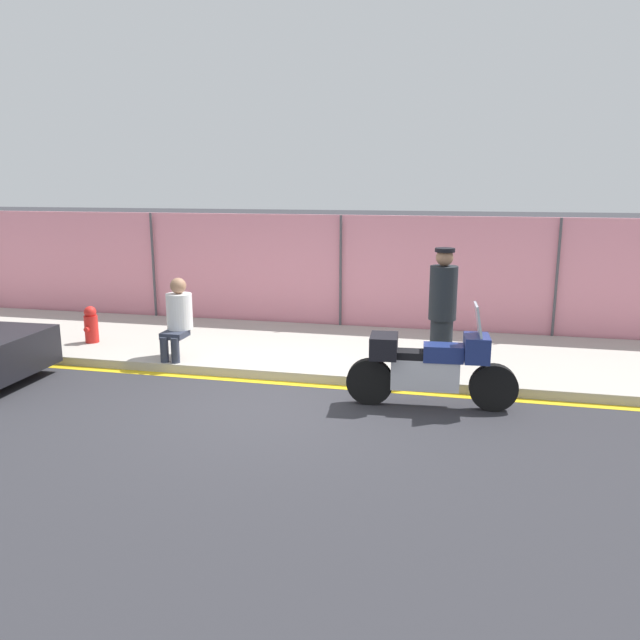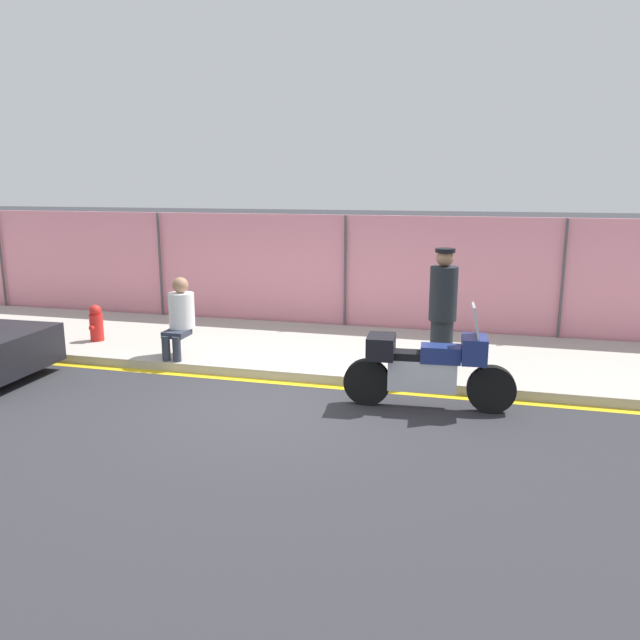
% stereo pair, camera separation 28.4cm
% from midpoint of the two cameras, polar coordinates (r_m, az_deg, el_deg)
% --- Properties ---
extents(ground_plane, '(120.00, 120.00, 0.00)m').
position_cam_midpoint_polar(ground_plane, '(8.50, -4.96, -7.96)').
color(ground_plane, '#2D2D33').
extents(sidewalk, '(30.15, 3.36, 0.14)m').
position_cam_midpoint_polar(sidewalk, '(11.03, -0.55, -2.71)').
color(sidewalk, '#ADA89E').
rests_on(sidewalk, ground_plane).
extents(curb_paint_stripe, '(30.15, 0.18, 0.01)m').
position_cam_midpoint_polar(curb_paint_stripe, '(9.41, -3.07, -5.86)').
color(curb_paint_stripe, gold).
rests_on(curb_paint_stripe, ground_plane).
extents(storefront_fence, '(28.64, 0.17, 2.34)m').
position_cam_midpoint_polar(storefront_fence, '(12.50, 1.33, 4.23)').
color(storefront_fence, pink).
rests_on(storefront_fence, ground_plane).
extents(motorcycle, '(2.27, 0.59, 1.43)m').
position_cam_midpoint_polar(motorcycle, '(8.42, 9.04, -4.18)').
color(motorcycle, black).
rests_on(motorcycle, ground_plane).
extents(officer_standing, '(0.41, 0.41, 1.88)m').
position_cam_midpoint_polar(officer_standing, '(9.49, 10.29, 0.98)').
color(officer_standing, '#1E2328').
rests_on(officer_standing, sidewalk).
extents(person_seated_on_curb, '(0.42, 0.69, 1.31)m').
position_cam_midpoint_polar(person_seated_on_curb, '(10.46, -13.63, 0.52)').
color(person_seated_on_curb, '#2D3342').
rests_on(person_seated_on_curb, sidewalk).
extents(fire_hydrant, '(0.24, 0.30, 0.66)m').
position_cam_midpoint_polar(fire_hydrant, '(11.94, -20.84, -0.40)').
color(fire_hydrant, red).
rests_on(fire_hydrant, sidewalk).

